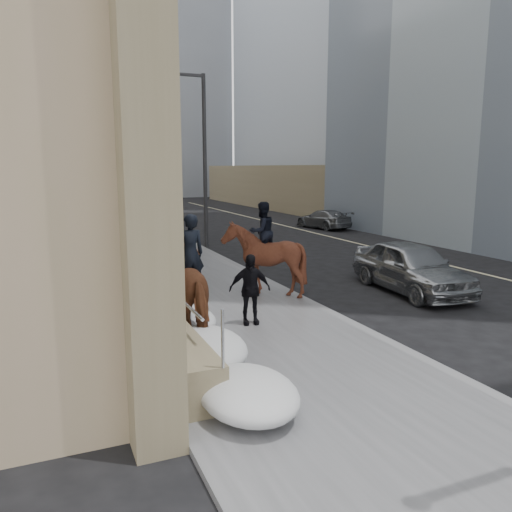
{
  "coord_description": "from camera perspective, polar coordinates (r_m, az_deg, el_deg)",
  "views": [
    {
      "loc": [
        -4.07,
        -8.64,
        3.84
      ],
      "look_at": [
        0.59,
        2.4,
        1.7
      ],
      "focal_mm": 35.0,
      "sensor_mm": 36.0,
      "label": 1
    }
  ],
  "objects": [
    {
      "name": "mounted_horse_right",
      "position": [
        14.48,
        0.84,
        0.0
      ],
      "size": [
        2.18,
        2.34,
        2.74
      ],
      "rotation": [
        0.0,
        0.0,
        3.39
      ],
      "color": "#452013",
      "rests_on": "sidewalk"
    },
    {
      "name": "limestone_building",
      "position": [
        29.08,
        -26.4,
        19.14
      ],
      "size": [
        6.1,
        44.0,
        18.0
      ],
      "color": "tan",
      "rests_on": "ground"
    },
    {
      "name": "car_grey",
      "position": [
        31.94,
        7.7,
        4.2
      ],
      "size": [
        2.36,
        4.33,
        1.19
      ],
      "primitive_type": "imported",
      "rotation": [
        0.0,
        0.0,
        3.32
      ],
      "color": "slate",
      "rests_on": "ground"
    },
    {
      "name": "bg_building_mid",
      "position": [
        69.86,
        -16.84,
        18.07
      ],
      "size": [
        30.0,
        12.0,
        28.0
      ],
      "primitive_type": "cube",
      "color": "slate",
      "rests_on": "ground"
    },
    {
      "name": "pedestrian",
      "position": [
        11.91,
        -0.72,
        -3.81
      ],
      "size": [
        1.06,
        0.59,
        1.7
      ],
      "primitive_type": "imported",
      "rotation": [
        0.0,
        0.0,
        -0.19
      ],
      "color": "black",
      "rests_on": "sidewalk"
    },
    {
      "name": "mounted_horse_left",
      "position": [
        10.86,
        -7.0,
        -3.72
      ],
      "size": [
        1.35,
        2.65,
        2.74
      ],
      "rotation": [
        0.0,
        0.0,
        3.21
      ],
      "color": "#532C18",
      "rests_on": "sidewalk"
    },
    {
      "name": "curb",
      "position": [
        20.16,
        -3.08,
        -0.7
      ],
      "size": [
        0.24,
        80.0,
        0.12
      ],
      "primitive_type": "cube",
      "color": "slate",
      "rests_on": "ground"
    },
    {
      "name": "streetlight_far",
      "position": [
        43.19,
        -14.05,
        10.81
      ],
      "size": [
        1.71,
        0.24,
        8.0
      ],
      "color": "#2D2D30",
      "rests_on": "ground"
    },
    {
      "name": "lane_line",
      "position": [
        23.97,
        14.94,
        0.57
      ],
      "size": [
        0.15,
        70.0,
        0.01
      ],
      "primitive_type": "cube",
      "color": "#BFB78C",
      "rests_on": "ground"
    },
    {
      "name": "sidewalk",
      "position": [
        19.45,
        -10.36,
        -1.25
      ],
      "size": [
        5.0,
        80.0,
        0.12
      ],
      "primitive_type": "cube",
      "color": "#555557",
      "rests_on": "ground"
    },
    {
      "name": "far_podium",
      "position": [
        27.09,
        23.57,
        5.39
      ],
      "size": [
        2.0,
        80.0,
        4.0
      ],
      "primitive_type": "cube",
      "color": "#7A6E4F",
      "rests_on": "ground"
    },
    {
      "name": "snow_bank",
      "position": [
        17.29,
        -13.62,
        -1.41
      ],
      "size": [
        1.7,
        18.1,
        0.76
      ],
      "color": "silver",
      "rests_on": "sidewalk"
    },
    {
      "name": "traffic_signal",
      "position": [
        31.25,
        -11.72,
        10.21
      ],
      "size": [
        4.1,
        0.22,
        6.0
      ],
      "color": "#2D2D30",
      "rests_on": "ground"
    },
    {
      "name": "streetlight_mid",
      "position": [
        23.66,
        -6.27,
        11.85
      ],
      "size": [
        1.71,
        0.24,
        8.0
      ],
      "color": "#2D2D30",
      "rests_on": "ground"
    },
    {
      "name": "bg_building_far",
      "position": [
        80.9,
        -24.91,
        13.57
      ],
      "size": [
        24.0,
        12.0,
        20.0
      ],
      "primitive_type": "cube",
      "color": "gray",
      "rests_on": "ground"
    },
    {
      "name": "ground",
      "position": [
        10.3,
        2.21,
        -11.78
      ],
      "size": [
        140.0,
        140.0,
        0.0
      ],
      "primitive_type": "plane",
      "color": "black",
      "rests_on": "ground"
    },
    {
      "name": "car_silver",
      "position": [
        16.19,
        17.3,
        -1.19
      ],
      "size": [
        2.28,
        4.8,
        1.59
      ],
      "primitive_type": "imported",
      "rotation": [
        0.0,
        0.0,
        -0.09
      ],
      "color": "#929598",
      "rests_on": "ground"
    }
  ]
}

